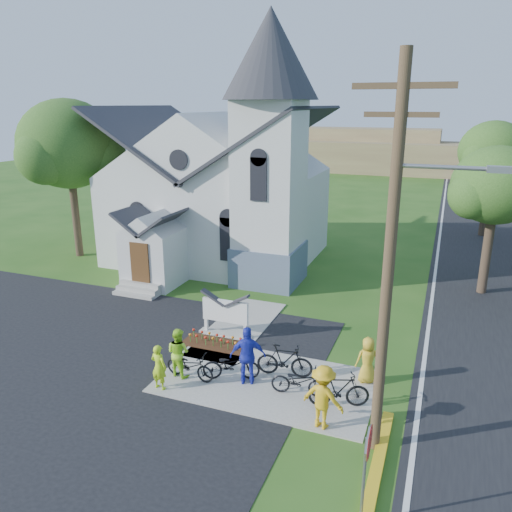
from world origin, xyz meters
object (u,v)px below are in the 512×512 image
at_px(stop_sign, 367,455).
at_px(bike_4, 299,381).
at_px(utility_pole, 392,255).
at_px(cyclist_0, 159,367).
at_px(bike_3, 339,390).
at_px(church_sign, 225,312).
at_px(cyclist_1, 178,352).
at_px(cyclist_3, 323,397).
at_px(cyclist_4, 368,360).
at_px(bike_0, 190,366).
at_px(bike_1, 285,360).
at_px(cyclist_2, 248,356).
at_px(bike_2, 231,365).

relative_size(stop_sign, bike_4, 1.40).
relative_size(utility_pole, cyclist_0, 6.56).
bearing_deg(bike_3, church_sign, 38.14).
distance_m(cyclist_1, bike_4, 4.14).
xyz_separation_m(cyclist_3, bike_4, (-1.07, 1.32, -0.48)).
xyz_separation_m(cyclist_0, cyclist_4, (6.14, 2.78, 0.03)).
bearing_deg(church_sign, bike_0, -85.57).
bearing_deg(cyclist_0, bike_0, -118.19).
bearing_deg(stop_sign, bike_4, 122.11).
xyz_separation_m(bike_0, bike_1, (2.88, 1.29, 0.10)).
xyz_separation_m(church_sign, bike_0, (0.27, -3.45, -0.51)).
relative_size(cyclist_0, bike_3, 0.83).
height_order(bike_3, bike_4, bike_3).
height_order(cyclist_1, cyclist_4, cyclist_1).
height_order(utility_pole, cyclist_0, utility_pole).
xyz_separation_m(utility_pole, cyclist_3, (-1.58, 0.30, -4.41)).
distance_m(church_sign, bike_1, 3.84).
bearing_deg(bike_0, cyclist_0, 149.26).
height_order(cyclist_1, cyclist_2, cyclist_2).
relative_size(bike_0, bike_2, 0.94).
bearing_deg(bike_0, bike_1, -61.54).
bearing_deg(stop_sign, cyclist_0, 156.33).
distance_m(church_sign, cyclist_1, 3.39).
bearing_deg(cyclist_0, stop_sign, 163.29).
bearing_deg(cyclist_2, stop_sign, 115.71).
distance_m(utility_pole, bike_4, 5.79).
bearing_deg(bike_3, utility_pole, -156.64).
bearing_deg(stop_sign, utility_pole, 91.49).
relative_size(church_sign, bike_4, 1.24).
height_order(cyclist_2, bike_2, cyclist_2).
bearing_deg(cyclist_0, bike_1, -141.26).
bearing_deg(stop_sign, cyclist_3, 118.75).
bearing_deg(bike_0, bike_2, -65.45).
bearing_deg(bike_1, bike_0, 106.47).
relative_size(bike_1, cyclist_2, 0.96).
bearing_deg(cyclist_3, cyclist_0, 11.02).
bearing_deg(bike_3, bike_4, 62.05).
distance_m(stop_sign, bike_1, 6.40).
bearing_deg(church_sign, cyclist_2, -54.33).
bearing_deg(stop_sign, church_sign, 131.88).
xyz_separation_m(bike_2, bike_3, (3.66, -0.29, 0.05)).
bearing_deg(cyclist_2, church_sign, -74.19).
bearing_deg(bike_1, bike_4, -147.31).
bearing_deg(bike_4, stop_sign, -155.51).
relative_size(bike_0, cyclist_3, 0.94).
height_order(cyclist_0, cyclist_2, cyclist_2).
xyz_separation_m(cyclist_2, cyclist_3, (2.82, -1.38, -0.04)).
height_order(church_sign, cyclist_2, cyclist_2).
relative_size(cyclist_1, cyclist_3, 0.89).
relative_size(bike_1, cyclist_3, 1.00).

